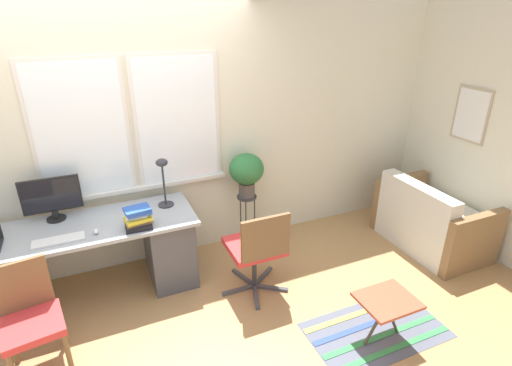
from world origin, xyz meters
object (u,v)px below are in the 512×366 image
object	(u,v)px
desk_chair_wooden	(31,317)
potted_plant	(247,171)
desk_lamp	(163,174)
book_stack	(138,219)
plant_stand	(247,204)
office_chair_swivel	(257,248)
folding_stool	(387,303)
keyboard	(59,240)
monitor	(52,198)
mouse	(96,231)
couch_loveseat	(430,222)

from	to	relation	value
desk_chair_wooden	potted_plant	distance (m)	2.24
desk_lamp	potted_plant	size ratio (longest dim) A/B	1.00
book_stack	plant_stand	size ratio (longest dim) A/B	0.38
desk_lamp	office_chair_swivel	bearing A→B (deg)	-46.13
plant_stand	desk_lamp	bearing A→B (deg)	-174.19
book_stack	potted_plant	size ratio (longest dim) A/B	0.50
desk_lamp	folding_stool	bearing A→B (deg)	-50.44
keyboard	desk_chair_wooden	world-z (taller)	desk_chair_wooden
monitor	book_stack	bearing A→B (deg)	-33.74
desk_chair_wooden	plant_stand	distance (m)	2.20
mouse	plant_stand	bearing A→B (deg)	13.67
plant_stand	mouse	bearing A→B (deg)	-166.33
couch_loveseat	plant_stand	distance (m)	2.02
couch_loveseat	office_chair_swivel	bearing A→B (deg)	89.24
mouse	folding_stool	world-z (taller)	mouse
potted_plant	monitor	bearing A→B (deg)	179.17
desk_lamp	desk_chair_wooden	xyz separation A→B (m)	(-1.15, -0.79, -0.60)
keyboard	couch_loveseat	size ratio (longest dim) A/B	0.34
monitor	book_stack	distance (m)	0.79
keyboard	desk_chair_wooden	distance (m)	0.62
keyboard	folding_stool	size ratio (longest dim) A/B	0.91
monitor	desk_chair_wooden	size ratio (longest dim) A/B	0.58
mouse	book_stack	xyz separation A→B (m)	(0.34, -0.04, 0.07)
folding_stool	book_stack	bearing A→B (deg)	141.58
desk_chair_wooden	mouse	bearing A→B (deg)	36.25
book_stack	plant_stand	distance (m)	1.27
desk_lamp	folding_stool	xyz separation A→B (m)	(1.33, -1.61, -0.68)
folding_stool	desk_chair_wooden	bearing A→B (deg)	161.65
mouse	potted_plant	distance (m)	1.56
couch_loveseat	potted_plant	xyz separation A→B (m)	(-1.84, 0.79, 0.61)
office_chair_swivel	folding_stool	size ratio (longest dim) A/B	2.03
office_chair_swivel	folding_stool	world-z (taller)	office_chair_swivel
potted_plant	folding_stool	world-z (taller)	potted_plant
keyboard	mouse	size ratio (longest dim) A/B	5.51
desk_chair_wooden	keyboard	bearing A→B (deg)	57.00
mouse	desk_chair_wooden	xyz separation A→B (m)	(-0.51, -0.51, -0.30)
folding_stool	plant_stand	bearing A→B (deg)	105.34
monitor	office_chair_swivel	bearing A→B (deg)	-26.34
keyboard	potted_plant	distance (m)	1.84
keyboard	couch_loveseat	distance (m)	3.68
mouse	desk_chair_wooden	bearing A→B (deg)	-135.13
book_stack	office_chair_swivel	world-z (taller)	book_stack
plant_stand	desk_chair_wooden	bearing A→B (deg)	-156.52
desk_chair_wooden	office_chair_swivel	xyz separation A→B (m)	(1.80, 0.11, 0.03)
mouse	office_chair_swivel	distance (m)	1.37
desk_chair_wooden	couch_loveseat	xyz separation A→B (m)	(3.86, 0.08, -0.16)
mouse	desk_lamp	bearing A→B (deg)	23.49
folding_stool	monitor	bearing A→B (deg)	142.86
office_chair_swivel	potted_plant	distance (m)	0.90
folding_stool	office_chair_swivel	bearing A→B (deg)	126.06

